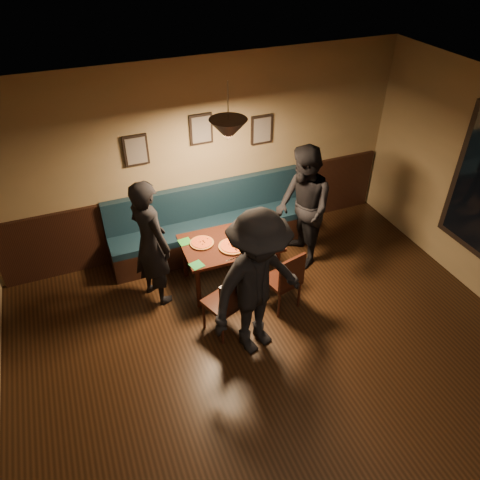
% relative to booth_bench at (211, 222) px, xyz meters
% --- Properties ---
extents(floor, '(7.00, 7.00, 0.00)m').
position_rel_booth_bench_xyz_m(floor, '(0.00, -3.20, -0.50)').
color(floor, black).
rests_on(floor, ground).
extents(ceiling, '(7.00, 7.00, 0.00)m').
position_rel_booth_bench_xyz_m(ceiling, '(0.00, -3.20, 2.30)').
color(ceiling, silver).
rests_on(ceiling, ground).
extents(wall_back, '(6.00, 0.00, 6.00)m').
position_rel_booth_bench_xyz_m(wall_back, '(0.00, 0.30, 0.90)').
color(wall_back, '#8C704F').
rests_on(wall_back, ground).
extents(wainscot, '(5.88, 0.06, 1.00)m').
position_rel_booth_bench_xyz_m(wainscot, '(0.00, 0.27, 0.00)').
color(wainscot, black).
rests_on(wainscot, ground).
extents(booth_bench, '(3.00, 0.60, 1.00)m').
position_rel_booth_bench_xyz_m(booth_bench, '(0.00, 0.00, 0.00)').
color(booth_bench, '#0F232D').
rests_on(booth_bench, ground).
extents(picture_left, '(0.32, 0.04, 0.42)m').
position_rel_booth_bench_xyz_m(picture_left, '(-0.90, 0.27, 1.20)').
color(picture_left, black).
rests_on(picture_left, wall_back).
extents(picture_center, '(0.32, 0.04, 0.42)m').
position_rel_booth_bench_xyz_m(picture_center, '(0.00, 0.27, 1.35)').
color(picture_center, black).
rests_on(picture_center, wall_back).
extents(picture_right, '(0.32, 0.04, 0.42)m').
position_rel_booth_bench_xyz_m(picture_right, '(0.90, 0.27, 1.20)').
color(picture_right, black).
rests_on(picture_right, wall_back).
extents(pendant_lamp, '(0.44, 0.44, 0.25)m').
position_rel_booth_bench_xyz_m(pendant_lamp, '(-0.00, -0.78, 1.75)').
color(pendant_lamp, black).
rests_on(pendant_lamp, ceiling).
extents(dining_table, '(1.29, 0.85, 0.68)m').
position_rel_booth_bench_xyz_m(dining_table, '(-0.00, -0.78, -0.16)').
color(dining_table, black).
rests_on(dining_table, floor).
extents(chair_near_left, '(0.53, 0.53, 0.92)m').
position_rel_booth_bench_xyz_m(chair_near_left, '(-0.40, -1.59, -0.04)').
color(chair_near_left, black).
rests_on(chair_near_left, floor).
extents(chair_near_right, '(0.48, 0.48, 0.89)m').
position_rel_booth_bench_xyz_m(chair_near_right, '(0.44, -1.47, -0.05)').
color(chair_near_right, black).
rests_on(chair_near_right, floor).
extents(diner_left, '(0.65, 0.76, 1.77)m').
position_rel_booth_bench_xyz_m(diner_left, '(-1.03, -0.69, 0.38)').
color(diner_left, black).
rests_on(diner_left, floor).
extents(diner_right, '(0.77, 0.94, 1.81)m').
position_rel_booth_bench_xyz_m(diner_right, '(1.10, -0.72, 0.40)').
color(diner_right, black).
rests_on(diner_right, floor).
extents(diner_front, '(1.37, 1.02, 1.88)m').
position_rel_booth_bench_xyz_m(diner_front, '(-0.13, -1.97, 0.44)').
color(diner_front, black).
rests_on(diner_front, floor).
extents(pizza_a, '(0.39, 0.39, 0.04)m').
position_rel_booth_bench_xyz_m(pizza_a, '(-0.36, -0.69, 0.20)').
color(pizza_a, gold).
rests_on(pizza_a, dining_table).
extents(pizza_b, '(0.48, 0.48, 0.04)m').
position_rel_booth_bench_xyz_m(pizza_b, '(-0.02, -0.92, 0.20)').
color(pizza_b, '#CF6327').
rests_on(pizza_b, dining_table).
extents(pizza_c, '(0.44, 0.44, 0.04)m').
position_rel_booth_bench_xyz_m(pizza_c, '(0.41, -0.67, 0.20)').
color(pizza_c, orange).
rests_on(pizza_c, dining_table).
extents(soda_glass, '(0.09, 0.09, 0.16)m').
position_rel_booth_bench_xyz_m(soda_glass, '(0.60, -1.06, 0.26)').
color(soda_glass, black).
rests_on(soda_glass, dining_table).
extents(tabasco_bottle, '(0.03, 0.03, 0.11)m').
position_rel_booth_bench_xyz_m(tabasco_bottle, '(0.52, -0.82, 0.24)').
color(tabasco_bottle, '#A20513').
rests_on(tabasco_bottle, dining_table).
extents(napkin_a, '(0.17, 0.17, 0.01)m').
position_rel_booth_bench_xyz_m(napkin_a, '(-0.56, -0.56, 0.19)').
color(napkin_a, '#1F7724').
rests_on(napkin_a, dining_table).
extents(napkin_b, '(0.19, 0.19, 0.01)m').
position_rel_booth_bench_xyz_m(napkin_b, '(-0.56, -1.08, 0.19)').
color(napkin_b, '#1C6A2E').
rests_on(napkin_b, dining_table).
extents(cutlery_set, '(0.18, 0.03, 0.00)m').
position_rel_booth_bench_xyz_m(cutlery_set, '(-0.03, -1.13, 0.18)').
color(cutlery_set, silver).
rests_on(cutlery_set, dining_table).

